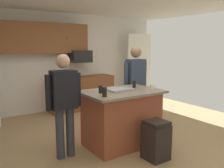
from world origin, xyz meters
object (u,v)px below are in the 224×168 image
(microwave_over_range, at_px, (80,56))
(serving_tray, at_px, (120,90))
(tumbler_amber, at_px, (105,92))
(glass_short_whisky, at_px, (134,84))
(mug_blue_stoneware, at_px, (152,87))
(person_host_foreground, at_px, (64,99))
(person_guest_by_door, at_px, (135,82))
(glass_pilsner, at_px, (101,89))
(trash_bin, at_px, (156,140))
(kitchen_island, at_px, (121,118))

(microwave_over_range, height_order, serving_tray, microwave_over_range)
(tumbler_amber, xyz_separation_m, glass_short_whisky, (0.86, 0.35, -0.01))
(mug_blue_stoneware, bearing_deg, serving_tray, 156.79)
(microwave_over_range, height_order, person_host_foreground, person_host_foreground)
(person_guest_by_door, height_order, glass_pilsner, person_guest_by_door)
(person_host_foreground, relative_size, tumbler_amber, 10.71)
(glass_pilsner, xyz_separation_m, trash_bin, (0.53, -0.76, -0.74))
(glass_short_whisky, bearing_deg, tumbler_amber, -157.88)
(tumbler_amber, bearing_deg, serving_tray, 28.03)
(tumbler_amber, relative_size, mug_blue_stoneware, 1.19)
(mug_blue_stoneware, distance_m, glass_short_whisky, 0.36)
(tumbler_amber, xyz_separation_m, mug_blue_stoneware, (1.00, 0.02, -0.03))
(microwave_over_range, bearing_deg, glass_pilsner, -109.58)
(mug_blue_stoneware, bearing_deg, trash_bin, -126.06)
(microwave_over_range, distance_m, person_host_foreground, 2.99)
(person_host_foreground, height_order, trash_bin, person_host_foreground)
(person_host_foreground, xyz_separation_m, glass_short_whisky, (1.37, 0.00, 0.11))
(mug_blue_stoneware, bearing_deg, glass_pilsner, 164.87)
(trash_bin, bearing_deg, glass_pilsner, 125.03)
(glass_short_whisky, xyz_separation_m, trash_bin, (-0.24, -0.84, -0.74))
(microwave_over_range, bearing_deg, person_guest_by_door, -83.31)
(mug_blue_stoneware, xyz_separation_m, glass_short_whisky, (-0.13, 0.33, 0.02))
(person_host_foreground, bearing_deg, trash_bin, -31.01)
(kitchen_island, bearing_deg, person_host_foreground, 174.47)
(mug_blue_stoneware, bearing_deg, glass_short_whisky, 112.27)
(kitchen_island, height_order, glass_short_whisky, glass_short_whisky)
(person_guest_by_door, bearing_deg, microwave_over_range, -119.31)
(serving_tray, bearing_deg, mug_blue_stoneware, -23.21)
(microwave_over_range, relative_size, mug_blue_stoneware, 4.41)
(glass_pilsner, distance_m, glass_short_whisky, 0.78)
(kitchen_island, distance_m, serving_tray, 0.50)
(person_host_foreground, bearing_deg, tumbler_amber, -28.77)
(person_host_foreground, relative_size, serving_tray, 3.68)
(person_guest_by_door, height_order, glass_short_whisky, person_guest_by_door)
(microwave_over_range, distance_m, person_guest_by_door, 2.13)
(mug_blue_stoneware, bearing_deg, person_guest_by_door, 71.34)
(person_host_foreground, bearing_deg, serving_tray, -0.28)
(trash_bin, bearing_deg, kitchen_island, 99.07)
(microwave_over_range, bearing_deg, mug_blue_stoneware, -90.39)
(tumbler_amber, distance_m, mug_blue_stoneware, 1.00)
(glass_short_whisky, distance_m, serving_tray, 0.41)
(kitchen_island, distance_m, trash_bin, 0.78)
(person_guest_by_door, height_order, person_host_foreground, person_guest_by_door)
(microwave_over_range, relative_size, person_host_foreground, 0.35)
(mug_blue_stoneware, distance_m, serving_tray, 0.58)
(kitchen_island, height_order, serving_tray, serving_tray)
(tumbler_amber, bearing_deg, glass_short_whisky, 22.12)
(kitchen_island, height_order, trash_bin, kitchen_island)
(glass_short_whisky, height_order, serving_tray, glass_short_whisky)
(mug_blue_stoneware, bearing_deg, microwave_over_range, 89.61)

